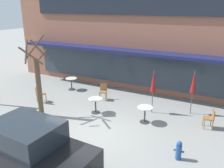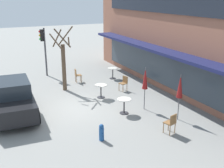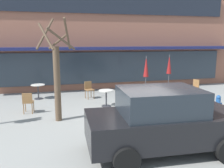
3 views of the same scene
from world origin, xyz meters
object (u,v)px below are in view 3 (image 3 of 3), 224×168
Objects in this scene: patio_umbrella_cream_folded at (169,65)px; cafe_chair_0 at (195,86)px; cafe_chair_1 at (89,88)px; parked_sedan at (163,120)px; cafe_table_near_wall at (38,89)px; fire_hydrant at (218,103)px; street_tree at (57,75)px; cafe_table_streetside at (155,92)px; cafe_chair_2 at (28,101)px; patio_umbrella_green_folded at (146,67)px; cafe_table_by_tree at (106,95)px.

patio_umbrella_cream_folded is 2.47× the size of cafe_chair_0.
parked_sedan reaches higher than cafe_chair_1.
cafe_table_near_wall is 8.67m from fire_hydrant.
parked_sedan is 1.11× the size of street_tree.
parked_sedan is 4.94m from fire_hydrant.
cafe_chair_2 is (-5.92, -0.43, 0.01)m from cafe_table_streetside.
patio_umbrella_cream_folded is 2.47× the size of cafe_chair_2.
street_tree is at bearing -160.76° from cafe_table_streetside.
cafe_table_near_wall is at bearing 179.24° from patio_umbrella_cream_folded.
cafe_table_near_wall is 0.35× the size of patio_umbrella_green_folded.
patio_umbrella_cream_folded is 2.47× the size of cafe_chair_1.
cafe_chair_1 is at bearing -10.29° from cafe_table_near_wall.
cafe_table_by_tree is 1.08× the size of fire_hydrant.
parked_sedan is (-3.69, -6.87, -0.75)m from patio_umbrella_cream_folded.
street_tree is (-2.19, -1.48, 1.23)m from cafe_table_by_tree.
fire_hydrant is at bearing -3.48° from street_tree.
cafe_table_by_tree is at bearing 96.28° from parked_sedan.
patio_umbrella_cream_folded is 4.21m from fire_hydrant.
patio_umbrella_green_folded is 2.47× the size of cafe_chair_2.
cafe_table_streetside is 2.53m from cafe_table_by_tree.
parked_sedan reaches higher than cafe_chair_2.
fire_hydrant is (3.99, 2.87, -0.53)m from parked_sedan.
cafe_chair_1 is 0.21× the size of parked_sedan.
street_tree is at bearing -45.12° from cafe_chair_2.
parked_sedan is 4.34m from street_tree.
patio_umbrella_green_folded is 6.18m from cafe_chair_2.
patio_umbrella_cream_folded reaches higher than cafe_table_streetside.
cafe_table_by_tree is 3.03m from patio_umbrella_green_folded.
patio_umbrella_green_folded is 0.52× the size of parked_sedan.
cafe_table_streetside is 0.20× the size of street_tree.
cafe_chair_1 is (-3.02, 0.40, -1.10)m from patio_umbrella_green_folded.
cafe_chair_2 is (-7.61, -2.38, -1.10)m from patio_umbrella_cream_folded.
cafe_table_by_tree is 0.18× the size of parked_sedan.
cafe_table_by_tree is 2.91m from street_tree.
cafe_table_near_wall is 8.44m from cafe_chair_0.
fire_hydrant is at bearing -85.66° from patio_umbrella_cream_folded.
cafe_table_streetside is 0.85× the size of cafe_chair_2.
cafe_chair_2 reaches higher than fire_hydrant.
patio_umbrella_green_folded is at bearing 172.11° from cafe_chair_0.
patio_umbrella_cream_folded is 0.57× the size of street_tree.
parked_sedan is (-2.00, -4.92, 0.36)m from cafe_table_streetside.
fire_hydrant is at bearing -57.71° from patio_umbrella_green_folded.
patio_umbrella_green_folded is (-0.05, 1.18, 1.11)m from cafe_table_streetside.
patio_umbrella_green_folded is 3.24m from cafe_chair_1.
parked_sedan reaches higher than fire_hydrant.
cafe_chair_2 is at bearing -96.17° from cafe_table_near_wall.
patio_umbrella_cream_folded is at bearing 23.91° from patio_umbrella_green_folded.
patio_umbrella_green_folded reaches higher than cafe_chair_2.
cafe_chair_2 reaches higher than cafe_table_streetside.
cafe_table_by_tree is 0.35× the size of patio_umbrella_cream_folded.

